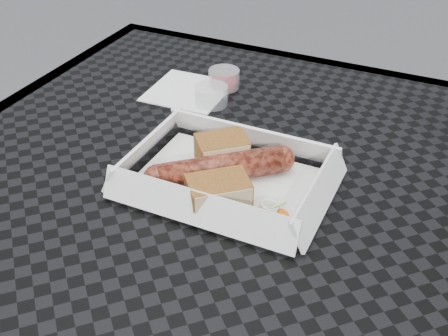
{
  "coord_description": "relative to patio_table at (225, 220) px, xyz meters",
  "views": [
    {
      "loc": [
        0.24,
        -0.53,
        1.16
      ],
      "look_at": [
        0.01,
        -0.03,
        0.78
      ],
      "focal_mm": 45.0,
      "sensor_mm": 36.0,
      "label": 1
    }
  ],
  "objects": [
    {
      "name": "condiment_cup_sauce",
      "position": [
        -0.1,
        0.22,
        0.09
      ],
      "size": [
        0.05,
        0.05,
        0.03
      ],
      "primitive_type": "cylinder",
      "color": "maroon",
      "rests_on": "patio_table"
    },
    {
      "name": "veg_garnish",
      "position": [
        0.08,
        -0.06,
        0.08
      ],
      "size": [
        0.03,
        0.03,
        0.0
      ],
      "color": "#F9600A",
      "rests_on": "food_tray"
    },
    {
      "name": "food_tray",
      "position": [
        0.01,
        -0.02,
        0.08
      ],
      "size": [
        0.22,
        0.15,
        0.0
      ],
      "primitive_type": "cube",
      "color": "white",
      "rests_on": "patio_table"
    },
    {
      "name": "napkin",
      "position": [
        -0.15,
        0.18,
        0.08
      ],
      "size": [
        0.12,
        0.12,
        0.0
      ],
      "primitive_type": "cube",
      "rotation": [
        0.0,
        0.0,
        0.04
      ],
      "color": "white",
      "rests_on": "patio_table"
    },
    {
      "name": "condiment_cup_empty",
      "position": [
        -0.1,
        0.16,
        0.09
      ],
      "size": [
        0.05,
        0.05,
        0.03
      ],
      "primitive_type": "cylinder",
      "color": "silver",
      "rests_on": "patio_table"
    },
    {
      "name": "bratwurst",
      "position": [
        0.0,
        -0.02,
        0.1
      ],
      "size": [
        0.15,
        0.14,
        0.04
      ],
      "rotation": [
        0.0,
        0.0,
        0.71
      ],
      "color": "maroon",
      "rests_on": "food_tray"
    },
    {
      "name": "bread_far",
      "position": [
        0.02,
        -0.06,
        0.1
      ],
      "size": [
        0.08,
        0.08,
        0.04
      ],
      "primitive_type": "cube",
      "rotation": [
        0.0,
        0.0,
        0.71
      ],
      "color": "brown",
      "rests_on": "food_tray"
    },
    {
      "name": "patio_table",
      "position": [
        0.0,
        0.0,
        0.0
      ],
      "size": [
        0.8,
        0.8,
        0.74
      ],
      "color": "black",
      "rests_on": "ground"
    },
    {
      "name": "bread_near",
      "position": [
        -0.01,
        0.01,
        0.1
      ],
      "size": [
        0.08,
        0.08,
        0.04
      ],
      "primitive_type": "cube",
      "rotation": [
        0.0,
        0.0,
        0.71
      ],
      "color": "brown",
      "rests_on": "food_tray"
    }
  ]
}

